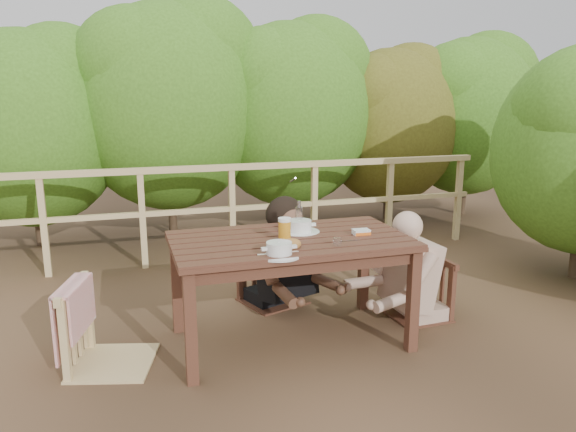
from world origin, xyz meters
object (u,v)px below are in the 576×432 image
object	(u,v)px
woman	(272,220)
tumbler	(337,243)
bottle	(299,216)
chair_right	(419,263)
butter_tub	(361,233)
chair_left	(108,288)
bread_roll	(291,244)
chair_far	(272,248)
beer_glass	(285,230)
table	(290,291)
diner_right	(425,229)
soup_far	(299,227)
soup_near	(279,249)

from	to	relation	value
woman	tumbler	size ratio (longest dim) A/B	21.13
bottle	chair_right	bearing A→B (deg)	-4.20
chair_right	butter_tub	size ratio (longest dim) A/B	7.49
chair_left	bread_roll	xyz separation A→B (m)	(1.14, -0.24, 0.26)
chair_far	bottle	world-z (taller)	bottle
chair_far	bread_roll	size ratio (longest dim) A/B	7.30
beer_glass	tumbler	size ratio (longest dim) A/B	2.54
table	bread_roll	bearing A→B (deg)	-105.64
diner_right	bottle	bearing A→B (deg)	83.24
woman	bottle	xyz separation A→B (m)	(0.05, -0.57, 0.15)
chair_right	bread_roll	xyz separation A→B (m)	(-1.15, -0.35, 0.34)
chair_left	bread_roll	size ratio (longest dim) A/B	8.10
diner_right	soup_far	world-z (taller)	diner_right
woman	tumbler	distance (m)	1.05
chair_far	soup_near	xyz separation A→B (m)	(-0.26, -1.09, 0.32)
beer_glass	butter_tub	xyz separation A→B (m)	(0.56, -0.01, -0.06)
diner_right	soup_far	size ratio (longest dim) A/B	4.87
soup_near	beer_glass	xyz separation A→B (m)	(0.12, 0.29, 0.04)
chair_far	woman	xyz separation A→B (m)	(0.00, 0.02, 0.23)
woman	bottle	world-z (taller)	woman
chair_right	tumbler	distance (m)	1.00
table	butter_tub	distance (m)	0.64
soup_far	butter_tub	size ratio (longest dim) A/B	2.46
soup_far	bread_roll	size ratio (longest dim) A/B	2.24
chair_left	chair_right	size ratio (longest dim) A/B	1.19
chair_far	beer_glass	distance (m)	0.88
soup_far	tumbler	size ratio (longest dim) A/B	4.34
soup_far	soup_near	bearing A→B (deg)	-120.99
tumbler	butter_tub	size ratio (longest dim) A/B	0.57
diner_right	bottle	world-z (taller)	diner_right
table	bread_roll	distance (m)	0.48
woman	bread_roll	world-z (taller)	woman
beer_glass	soup_far	bearing A→B (deg)	49.66
beer_glass	chair_left	bearing A→B (deg)	176.77
bottle	butter_tub	xyz separation A→B (m)	(0.37, -0.25, -0.09)
chair_left	chair_far	distance (m)	1.48
table	soup_near	size ratio (longest dim) A/B	5.97
chair_far	woman	size ratio (longest dim) A/B	0.67
table	chair_far	world-z (taller)	chair_far
woman	butter_tub	bearing A→B (deg)	97.42
chair_left	tumbler	size ratio (longest dim) A/B	15.65
beer_glass	bottle	xyz separation A→B (m)	(0.18, 0.24, 0.03)
chair_right	chair_far	bearing A→B (deg)	-124.43
butter_tub	tumbler	bearing A→B (deg)	-138.84
diner_right	chair_far	bearing A→B (deg)	56.32
chair_right	bottle	bearing A→B (deg)	-96.89
diner_right	soup_far	xyz separation A→B (m)	(-1.00, 0.03, 0.09)
woman	bread_roll	size ratio (longest dim) A/B	10.93
table	chair_left	distance (m)	1.21
tumbler	soup_near	bearing A→B (deg)	-170.18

